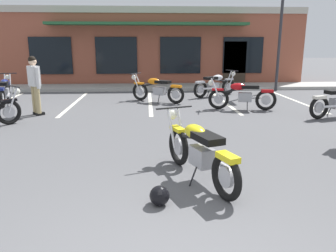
% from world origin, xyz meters
% --- Properties ---
extents(ground_plane, '(80.00, 80.00, 0.00)m').
position_xyz_m(ground_plane, '(0.00, 4.13, 0.00)').
color(ground_plane, '#515154').
extents(sidewalk_kerb, '(22.00, 1.80, 0.14)m').
position_xyz_m(sidewalk_kerb, '(0.00, 12.85, 0.07)').
color(sidewalk_kerb, '#A8A59E').
rests_on(sidewalk_kerb, ground_plane).
extents(brick_storefront_building, '(15.14, 6.23, 3.67)m').
position_xyz_m(brick_storefront_building, '(0.00, 16.45, 1.84)').
color(brick_storefront_building, brown).
rests_on(brick_storefront_building, ground_plane).
extents(painted_stall_lines, '(10.59, 4.80, 0.01)m').
position_xyz_m(painted_stall_lines, '(0.00, 9.25, 0.00)').
color(painted_stall_lines, silver).
rests_on(painted_stall_lines, ground_plane).
extents(motorcycle_foreground_classic, '(1.04, 2.02, 0.98)m').
position_xyz_m(motorcycle_foreground_classic, '(0.65, 2.39, 0.46)').
color(motorcycle_foreground_classic, black).
rests_on(motorcycle_foreground_classic, ground_plane).
extents(motorcycle_red_sportbike, '(0.90, 2.07, 0.98)m').
position_xyz_m(motorcycle_red_sportbike, '(-4.93, 9.26, 0.46)').
color(motorcycle_red_sportbike, black).
rests_on(motorcycle_red_sportbike, ground_plane).
extents(motorcycle_black_cruiser, '(1.86, 1.35, 0.98)m').
position_xyz_m(motorcycle_black_cruiser, '(0.24, 9.28, 0.46)').
color(motorcycle_black_cruiser, black).
rests_on(motorcycle_black_cruiser, ground_plane).
extents(motorcycle_silver_naked, '(2.09, 0.78, 0.98)m').
position_xyz_m(motorcycle_silver_naked, '(2.81, 7.70, 0.46)').
color(motorcycle_silver_naked, black).
rests_on(motorcycle_silver_naked, ground_plane).
extents(motorcycle_orange_scrambler, '(1.88, 1.33, 0.98)m').
position_xyz_m(motorcycle_orange_scrambler, '(2.55, 10.42, 0.46)').
color(motorcycle_orange_scrambler, black).
rests_on(motorcycle_orange_scrambler, ground_plane).
extents(person_in_black_shirt, '(0.47, 0.52, 1.68)m').
position_xyz_m(person_in_black_shirt, '(-3.29, 7.33, 0.95)').
color(person_in_black_shirt, black).
rests_on(person_in_black_shirt, ground_plane).
extents(helmet_on_pavement, '(0.26, 0.26, 0.26)m').
position_xyz_m(helmet_on_pavement, '(0.02, 1.60, 0.13)').
color(helmet_on_pavement, black).
rests_on(helmet_on_pavement, ground_plane).
extents(parking_lot_lamp_post, '(0.24, 0.76, 5.28)m').
position_xyz_m(parking_lot_lamp_post, '(5.50, 11.65, 3.39)').
color(parking_lot_lamp_post, '#2D2D33').
rests_on(parking_lot_lamp_post, ground_plane).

